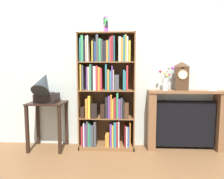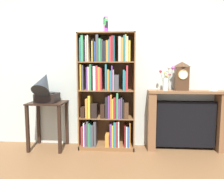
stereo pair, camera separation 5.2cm
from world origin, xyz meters
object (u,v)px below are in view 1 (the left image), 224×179
mantel_clock (181,76)px  flower_vase (166,80)px  fireplace_mantel (185,120)px  teacup_with_saucer (213,89)px  side_table_left (48,115)px  bookshelf (106,94)px  gramophone (45,88)px  cup_stack (106,25)px

mantel_clock → flower_vase: bearing=-179.1°
fireplace_mantel → teacup_with_saucer: bearing=-3.2°
mantel_clock → side_table_left: bearing=-177.6°
teacup_with_saucer → bookshelf: bearing=-179.2°
side_table_left → mantel_clock: mantel_clock is taller
gramophone → teacup_with_saucer: bearing=3.7°
teacup_with_saucer → flower_vase: bearing=-179.5°
flower_vase → gramophone: bearing=-175.1°
gramophone → flower_vase: flower_vase is taller
fireplace_mantel → flower_vase: (-0.32, -0.03, 0.65)m
cup_stack → mantel_clock: cup_stack is taller
cup_stack → gramophone: 1.36m
side_table_left → flower_vase: size_ratio=1.98×
cup_stack → teacup_with_saucer: bearing=0.5°
gramophone → fireplace_mantel: gramophone is taller
fireplace_mantel → mantel_clock: bearing=-163.9°
side_table_left → fireplace_mantel: bearing=2.9°
flower_vase → bookshelf: bearing=-179.0°
side_table_left → cup_stack: bearing=4.6°
side_table_left → fireplace_mantel: size_ratio=0.64×
mantel_clock → teacup_with_saucer: bearing=0.3°
mantel_clock → teacup_with_saucer: size_ratio=3.52×
mantel_clock → teacup_with_saucer: mantel_clock is taller
side_table_left → teacup_with_saucer: (2.60, 0.09, 0.42)m
bookshelf → cup_stack: bearing=70.9°
flower_vase → mantel_clock: bearing=0.9°
bookshelf → gramophone: (-0.93, -0.15, 0.10)m
side_table_left → teacup_with_saucer: 2.64m
cup_stack → flower_vase: size_ratio=0.65×
bookshelf → teacup_with_saucer: 1.67m
gramophone → mantel_clock: (2.11, 0.17, 0.19)m
gramophone → flower_vase: size_ratio=1.41×
side_table_left → fireplace_mantel: fireplace_mantel is taller
mantel_clock → flower_vase: 0.24m
cup_stack → gramophone: (-0.93, -0.15, -0.97)m
side_table_left → gramophone: 0.44m
cup_stack → fireplace_mantel: 1.96m
cup_stack → fireplace_mantel: bearing=1.7°
cup_stack → side_table_left: 1.69m
mantel_clock → flower_vase: mantel_clock is taller
gramophone → teacup_with_saucer: 2.61m
cup_stack → teacup_with_saucer: size_ratio=1.97×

